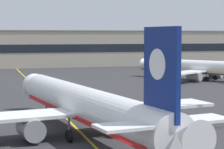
# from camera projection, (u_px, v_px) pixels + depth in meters

# --- Properties ---
(taxiway_centreline) EXTENTS (2.21, 179.99, 0.01)m
(taxiway_centreline) POSITION_uv_depth(u_px,v_px,m) (60.00, 112.00, 65.40)
(taxiway_centreline) COLOR yellow
(taxiway_centreline) RESTS_ON ground
(airliner_foreground) EXTENTS (32.36, 41.41, 11.65)m
(airliner_foreground) POSITION_uv_depth(u_px,v_px,m) (86.00, 106.00, 49.21)
(airliner_foreground) COLOR white
(airliner_foreground) RESTS_ON ground
(airliner_background) EXTENTS (26.65, 32.64, 10.54)m
(airliner_background) POSITION_uv_depth(u_px,v_px,m) (205.00, 68.00, 111.51)
(airliner_background) COLOR white
(airliner_background) RESTS_ON ground
(safety_cone_by_nose_gear) EXTENTS (0.44, 0.44, 0.55)m
(safety_cone_by_nose_gear) POSITION_uv_depth(u_px,v_px,m) (65.00, 111.00, 64.62)
(safety_cone_by_nose_gear) COLOR orange
(safety_cone_by_nose_gear) RESTS_ON ground
(terminal_building) EXTENTS (148.52, 12.40, 12.84)m
(terminal_building) POSITION_uv_depth(u_px,v_px,m) (43.00, 49.00, 159.01)
(terminal_building) COLOR #B2A893
(terminal_building) RESTS_ON ground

